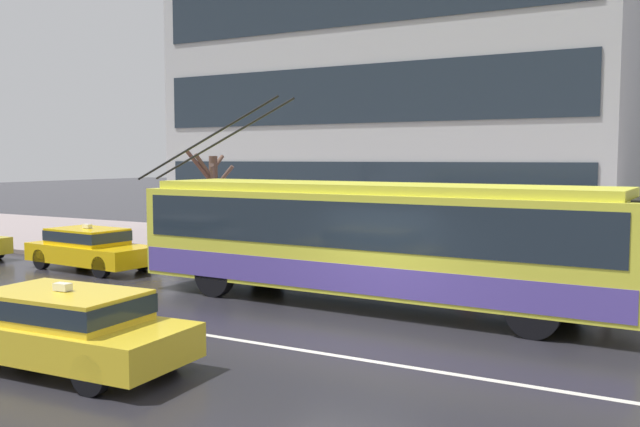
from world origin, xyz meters
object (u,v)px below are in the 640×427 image
object	(u,v)px
pedestrian_at_shelter	(609,223)
street_tree_bare	(213,196)
pedestrian_approaching_curb	(472,219)
trolleybus	(372,238)
taxi_oncoming_near	(59,324)
taxi_queued_behind_bus	(90,247)

from	to	relation	value
pedestrian_at_shelter	street_tree_bare	size ratio (longest dim) A/B	0.56
pedestrian_approaching_curb	trolleybus	bearing A→B (deg)	-102.61
trolleybus	pedestrian_approaching_curb	size ratio (longest dim) A/B	6.83
trolleybus	pedestrian_approaching_curb	bearing A→B (deg)	77.39
pedestrian_at_shelter	street_tree_bare	world-z (taller)	street_tree_bare
taxi_oncoming_near	taxi_queued_behind_bus	bearing A→B (deg)	135.02
taxi_oncoming_near	taxi_queued_behind_bus	world-z (taller)	same
taxi_queued_behind_bus	pedestrian_approaching_curb	xyz separation A→B (m)	(10.67, 4.15, 1.00)
taxi_oncoming_near	pedestrian_approaching_curb	distance (m)	11.90
taxi_oncoming_near	taxi_queued_behind_bus	distance (m)	10.17
trolleybus	pedestrian_approaching_curb	xyz separation A→B (m)	(1.01, 4.53, 0.14)
street_tree_bare	trolleybus	bearing A→B (deg)	-28.15
trolleybus	taxi_queued_behind_bus	world-z (taller)	trolleybus
taxi_oncoming_near	pedestrian_at_shelter	size ratio (longest dim) A/B	2.41
taxi_queued_behind_bus	pedestrian_at_shelter	bearing A→B (deg)	16.13
trolleybus	taxi_queued_behind_bus	bearing A→B (deg)	177.74
trolleybus	street_tree_bare	size ratio (longest dim) A/B	3.64
pedestrian_approaching_curb	taxi_oncoming_near	bearing A→B (deg)	-107.05
trolleybus	taxi_oncoming_near	xyz separation A→B (m)	(-2.46, -6.81, -0.86)
taxi_queued_behind_bus	street_tree_bare	xyz separation A→B (m)	(1.72, 3.87, 1.43)
taxi_oncoming_near	pedestrian_at_shelter	bearing A→B (deg)	58.05
street_tree_bare	taxi_queued_behind_bus	bearing A→B (deg)	-114.02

